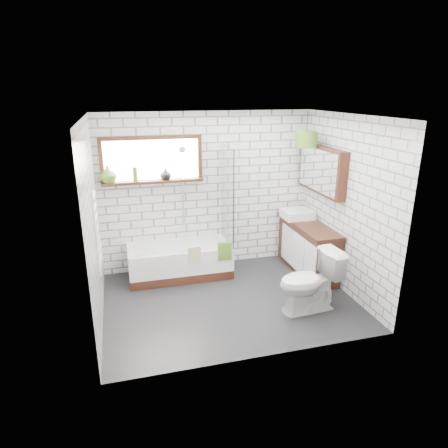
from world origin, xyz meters
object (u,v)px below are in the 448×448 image
object	(u,v)px
bathtub	(180,261)
toilet	(310,282)
pendant	(306,139)
basin	(297,214)
vanity	(308,248)

from	to	relation	value
bathtub	toilet	size ratio (longest dim) A/B	1.90
bathtub	pendant	world-z (taller)	pendant
bathtub	basin	world-z (taller)	basin
bathtub	basin	bearing A→B (deg)	-1.14
vanity	pendant	bearing A→B (deg)	113.75
vanity	basin	distance (m)	0.58
vanity	toilet	distance (m)	1.23
basin	bathtub	bearing A→B (deg)	178.86
toilet	pendant	xyz separation A→B (m)	(0.46, 1.27, 1.68)
toilet	pendant	distance (m)	2.16
pendant	basin	bearing A→B (deg)	86.22
basin	toilet	distance (m)	1.58
bathtub	vanity	distance (m)	2.05
basin	toilet	size ratio (longest dim) A/B	0.56
bathtub	pendant	size ratio (longest dim) A/B	4.91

